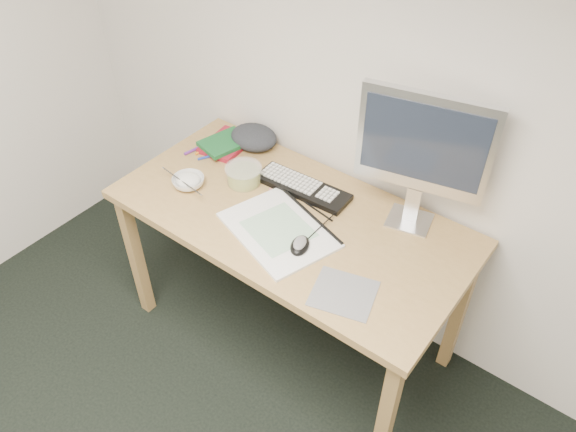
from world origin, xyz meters
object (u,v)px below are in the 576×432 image
(desk, at_px, (290,230))
(sketchpad, at_px, (279,230))
(monitor, at_px, (423,147))
(keyboard, at_px, (303,187))
(rice_bowl, at_px, (188,182))

(desk, relative_size, sketchpad, 3.34)
(monitor, bearing_deg, keyboard, 179.57)
(monitor, distance_m, rice_bowl, 0.95)
(keyboard, bearing_deg, sketchpad, -76.49)
(sketchpad, relative_size, keyboard, 1.05)
(rice_bowl, bearing_deg, keyboard, 34.29)
(sketchpad, bearing_deg, desk, 120.75)
(keyboard, xyz_separation_m, rice_bowl, (-0.39, -0.26, 0.01))
(sketchpad, bearing_deg, rice_bowl, -160.83)
(desk, relative_size, rice_bowl, 10.62)
(sketchpad, relative_size, monitor, 0.77)
(monitor, bearing_deg, sketchpad, -148.69)
(monitor, height_order, rice_bowl, monitor)
(sketchpad, relative_size, rice_bowl, 3.18)
(desk, xyz_separation_m, monitor, (0.38, 0.25, 0.42))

